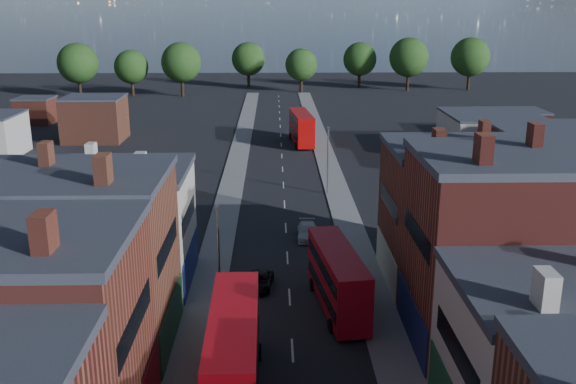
{
  "coord_description": "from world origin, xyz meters",
  "views": [
    {
      "loc": [
        -1.11,
        -13.5,
        21.96
      ],
      "look_at": [
        0.0,
        37.51,
        6.91
      ],
      "focal_mm": 40.0,
      "sensor_mm": 36.0,
      "label": 1
    }
  ],
  "objects_px": {
    "car_2": "(260,281)",
    "bus_0": "(234,353)",
    "bus_2": "(301,127)",
    "car_3": "(307,231)",
    "bus_1": "(338,278)"
  },
  "relations": [
    {
      "from": "car_2",
      "to": "bus_0",
      "type": "bearing_deg",
      "value": -87.59
    },
    {
      "from": "bus_2",
      "to": "car_3",
      "type": "distance_m",
      "value": 43.64
    },
    {
      "from": "car_2",
      "to": "car_3",
      "type": "xyz_separation_m",
      "value": [
        4.38,
        11.3,
        0.11
      ]
    },
    {
      "from": "car_3",
      "to": "bus_2",
      "type": "bearing_deg",
      "value": 90.49
    },
    {
      "from": "bus_0",
      "to": "car_3",
      "type": "xyz_separation_m",
      "value": [
        5.54,
        26.02,
        -2.12
      ]
    },
    {
      "from": "bus_1",
      "to": "bus_0",
      "type": "bearing_deg",
      "value": -130.25
    },
    {
      "from": "bus_1",
      "to": "car_2",
      "type": "xyz_separation_m",
      "value": [
        -5.84,
        3.79,
        -1.94
      ]
    },
    {
      "from": "bus_1",
      "to": "car_3",
      "type": "xyz_separation_m",
      "value": [
        -1.46,
        15.09,
        -1.83
      ]
    },
    {
      "from": "bus_2",
      "to": "car_3",
      "type": "height_order",
      "value": "bus_2"
    },
    {
      "from": "car_3",
      "to": "bus_0",
      "type": "bearing_deg",
      "value": -99.9
    },
    {
      "from": "bus_0",
      "to": "car_3",
      "type": "distance_m",
      "value": 26.68
    },
    {
      "from": "bus_1",
      "to": "car_2",
      "type": "relative_size",
      "value": 2.7
    },
    {
      "from": "bus_1",
      "to": "car_3",
      "type": "height_order",
      "value": "bus_1"
    },
    {
      "from": "bus_2",
      "to": "car_3",
      "type": "bearing_deg",
      "value": -97.04
    },
    {
      "from": "bus_1",
      "to": "car_2",
      "type": "height_order",
      "value": "bus_1"
    }
  ]
}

